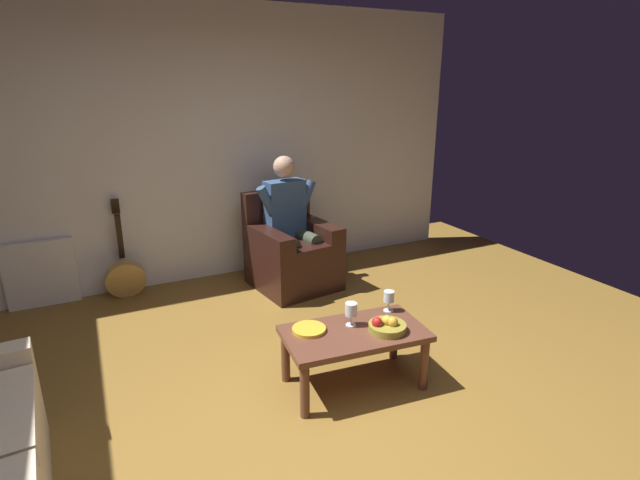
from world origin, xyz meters
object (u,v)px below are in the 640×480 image
Objects in this scene: person_seated at (290,218)px; fruit_bowl at (387,326)px; decorative_dish at (309,329)px; wine_glass_far at (351,311)px; wine_glass_near at (389,298)px; armchair at (292,254)px; guitar at (125,276)px; coffee_table at (354,339)px.

person_seated is 1.89m from fruit_bowl.
person_seated is 5.82× the size of decorative_dish.
wine_glass_far reaches higher than decorative_dish.
wine_glass_near reaches higher than fruit_bowl.
fruit_bowl is (0.17, 0.24, -0.07)m from wine_glass_near.
person_seated is at bearing -87.47° from wine_glass_near.
armchair reaches higher than guitar.
coffee_table is 3.95× the size of fruit_bowl.
coffee_table is (0.29, 1.76, 0.01)m from armchair.
fruit_bowl is at bearing 135.54° from wine_glass_far.
fruit_bowl is (-1.43, 2.28, 0.23)m from guitar.
armchair is 1.86m from fruit_bowl.
armchair is at bearing -99.34° from coffee_table.
person_seated is 1.76m from decorative_dish.
wine_glass_far is at bearing 169.75° from decorative_dish.
wine_glass_near is 0.69× the size of decorative_dish.
armchair reaches higher than decorative_dish.
wine_glass_near is (-0.07, 1.63, -0.18)m from person_seated.
wine_glass_far is at bearing -100.45° from coffee_table.
coffee_table is at bearing 72.48° from person_seated.
person_seated is 1.83m from coffee_table.
person_seated reaches higher than wine_glass_far.
person_seated is at bearing -99.24° from coffee_table.
fruit_bowl is at bearing 78.57° from armchair.
wine_glass_far is (-1.26, 2.11, 0.30)m from guitar.
person_seated is 7.92× the size of wine_glass_far.
wine_glass_far reaches higher than coffee_table.
decorative_dish is (-0.97, 2.06, 0.21)m from guitar.
decorative_dish is at bearing 115.22° from guitar.
coffee_table is at bearing 72.38° from armchair.
person_seated reaches higher than decorative_dish.
wine_glass_near reaches higher than coffee_table.
fruit_bowl is at bearing 154.17° from decorative_dish.
wine_glass_far reaches higher than wine_glass_near.
wine_glass_far is at bearing 72.53° from person_seated.
coffee_table is 1.04× the size of guitar.
person_seated reaches higher than guitar.
coffee_table is (0.29, 1.77, -0.35)m from person_seated.
wine_glass_far is at bearing 11.59° from wine_glass_near.
guitar is at bearing -64.78° from decorative_dish.
armchair is 1.63m from wine_glass_near.
wine_glass_far is (0.35, 0.07, 0.01)m from wine_glass_near.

